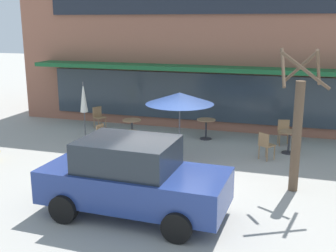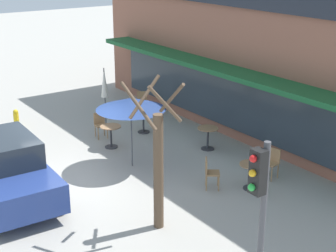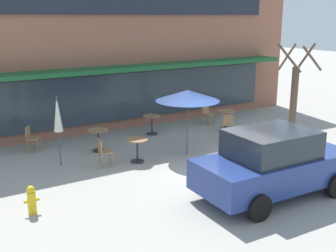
# 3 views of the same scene
# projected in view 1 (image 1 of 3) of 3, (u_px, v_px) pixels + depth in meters

# --- Properties ---
(ground_plane) EXTENTS (80.00, 80.00, 0.00)m
(ground_plane) POSITION_uv_depth(u_px,v_px,m) (163.00, 182.00, 11.60)
(ground_plane) COLOR #9E9B93
(building_facade) EXTENTS (17.00, 9.10, 7.11)m
(building_facade) POSITION_uv_depth(u_px,v_px,m) (227.00, 38.00, 19.98)
(building_facade) COLOR #935B47
(building_facade) RESTS_ON ground
(cafe_table_near_wall) EXTENTS (0.70, 0.70, 0.76)m
(cafe_table_near_wall) POSITION_uv_depth(u_px,v_px,m) (130.00, 139.00, 13.89)
(cafe_table_near_wall) COLOR #333338
(cafe_table_near_wall) RESTS_ON ground
(cafe_table_streetside) EXTENTS (0.70, 0.70, 0.76)m
(cafe_table_streetside) POSITION_uv_depth(u_px,v_px,m) (289.00, 138.00, 14.00)
(cafe_table_streetside) COLOR #333338
(cafe_table_streetside) RESTS_ON ground
(cafe_table_by_tree) EXTENTS (0.70, 0.70, 0.76)m
(cafe_table_by_tree) POSITION_uv_depth(u_px,v_px,m) (206.00, 126.00, 15.69)
(cafe_table_by_tree) COLOR #333338
(cafe_table_by_tree) RESTS_ON ground
(cafe_table_mid_patio) EXTENTS (0.70, 0.70, 0.76)m
(cafe_table_mid_patio) POSITION_uv_depth(u_px,v_px,m) (132.00, 126.00, 15.63)
(cafe_table_mid_patio) COLOR #333338
(cafe_table_mid_patio) RESTS_ON ground
(patio_umbrella_green_folded) EXTENTS (2.10, 2.10, 2.20)m
(patio_umbrella_green_folded) POSITION_uv_depth(u_px,v_px,m) (180.00, 98.00, 12.80)
(patio_umbrella_green_folded) COLOR #4C4C51
(patio_umbrella_green_folded) RESTS_ON ground
(patio_umbrella_cream_folded) EXTENTS (0.28, 0.28, 2.20)m
(patio_umbrella_cream_folded) POSITION_uv_depth(u_px,v_px,m) (84.00, 98.00, 15.16)
(patio_umbrella_cream_folded) COLOR #4C4C51
(patio_umbrella_cream_folded) RESTS_ON ground
(cafe_chair_0) EXTENTS (0.56, 0.56, 0.89)m
(cafe_chair_0) POSITION_uv_depth(u_px,v_px,m) (266.00, 144.00, 13.33)
(cafe_chair_0) COLOR #9E754C
(cafe_chair_0) RESTS_ON ground
(cafe_chair_1) EXTENTS (0.46, 0.46, 0.89)m
(cafe_chair_1) POSITION_uv_depth(u_px,v_px,m) (103.00, 135.00, 14.36)
(cafe_chair_1) COLOR #9E754C
(cafe_chair_1) RESTS_ON ground
(cafe_chair_2) EXTENTS (0.55, 0.55, 0.89)m
(cafe_chair_2) POSITION_uv_depth(u_px,v_px,m) (99.00, 116.00, 17.30)
(cafe_chair_2) COLOR #9E754C
(cafe_chair_2) RESTS_ON ground
(cafe_chair_3) EXTENTS (0.47, 0.47, 0.89)m
(cafe_chair_3) POSITION_uv_depth(u_px,v_px,m) (284.00, 130.00, 14.99)
(cafe_chair_3) COLOR #9E754C
(cafe_chair_3) RESTS_ON ground
(parked_sedan) EXTENTS (4.26, 2.12, 1.76)m
(parked_sedan) POSITION_uv_depth(u_px,v_px,m) (133.00, 177.00, 9.47)
(parked_sedan) COLOR navy
(parked_sedan) RESTS_ON ground
(street_tree) EXTENTS (1.23, 1.16, 3.69)m
(street_tree) POSITION_uv_depth(u_px,v_px,m) (297.00, 127.00, 10.60)
(street_tree) COLOR brown
(street_tree) RESTS_ON ground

